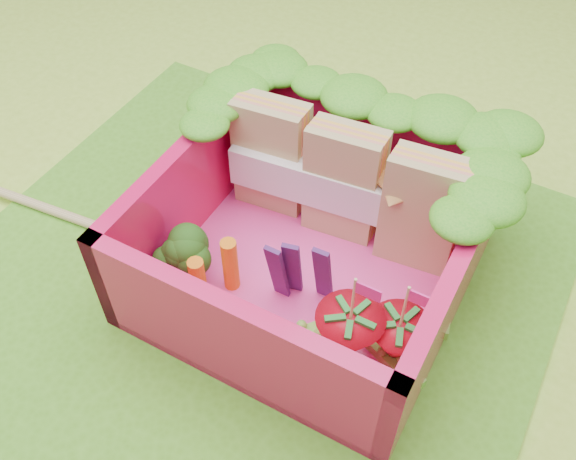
# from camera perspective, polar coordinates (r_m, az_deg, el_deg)

# --- Properties ---
(ground) EXTENTS (14.00, 14.00, 0.00)m
(ground) POSITION_cam_1_polar(r_m,az_deg,el_deg) (2.93, -4.03, -5.44)
(ground) COLOR #9CC638
(ground) RESTS_ON ground
(placemat) EXTENTS (2.60, 2.60, 0.03)m
(placemat) POSITION_cam_1_polar(r_m,az_deg,el_deg) (2.92, -4.04, -5.27)
(placemat) COLOR #55A024
(placemat) RESTS_ON ground
(bento_floor) EXTENTS (1.30, 1.30, 0.05)m
(bento_floor) POSITION_cam_1_polar(r_m,az_deg,el_deg) (2.92, 2.06, -3.77)
(bento_floor) COLOR #F83F9E
(bento_floor) RESTS_ON placemat
(bento_box) EXTENTS (1.30, 1.30, 0.55)m
(bento_box) POSITION_cam_1_polar(r_m,az_deg,el_deg) (2.73, 2.20, -0.56)
(bento_box) COLOR #DF1251
(bento_box) RESTS_ON placemat
(lettuce_ruffle) EXTENTS (1.43, 0.83, 0.11)m
(lettuce_ruffle) POSITION_cam_1_polar(r_m,az_deg,el_deg) (2.81, 6.89, 10.27)
(lettuce_ruffle) COLOR #2D961B
(lettuce_ruffle) RESTS_ON bento_box
(sandwich_stack) EXTENTS (1.08, 0.27, 0.58)m
(sandwich_stack) POSITION_cam_1_polar(r_m,az_deg,el_deg) (2.87, 5.08, 4.14)
(sandwich_stack) COLOR tan
(sandwich_stack) RESTS_ON bento_floor
(broccoli) EXTENTS (0.33, 0.33, 0.25)m
(broccoli) POSITION_cam_1_polar(r_m,az_deg,el_deg) (2.77, -9.72, -1.89)
(broccoli) COLOR #5C8E45
(broccoli) RESTS_ON bento_floor
(carrot_sticks) EXTENTS (0.15, 0.20, 0.29)m
(carrot_sticks) POSITION_cam_1_polar(r_m,az_deg,el_deg) (2.74, -6.47, -3.72)
(carrot_sticks) COLOR orange
(carrot_sticks) RESTS_ON bento_floor
(purple_wedges) EXTENTS (0.24, 0.10, 0.38)m
(purple_wedges) POSITION_cam_1_polar(r_m,az_deg,el_deg) (2.65, 0.87, -3.70)
(purple_wedges) COLOR #38164F
(purple_wedges) RESTS_ON bento_floor
(strawberry_left) EXTENTS (0.27, 0.27, 0.51)m
(strawberry_left) POSITION_cam_1_polar(r_m,az_deg,el_deg) (2.54, 5.38, -9.40)
(strawberry_left) COLOR red
(strawberry_left) RESTS_ON bento_floor
(strawberry_right) EXTENTS (0.25, 0.25, 0.49)m
(strawberry_right) POSITION_cam_1_polar(r_m,az_deg,el_deg) (2.56, 9.62, -9.76)
(strawberry_right) COLOR red
(strawberry_right) RESTS_ON bento_floor
(snap_peas) EXTENTS (0.63, 0.47, 0.05)m
(snap_peas) POSITION_cam_1_polar(r_m,az_deg,el_deg) (2.68, 7.34, -9.49)
(snap_peas) COLOR #6BB83A
(snap_peas) RESTS_ON bento_floor
(chopsticks) EXTENTS (2.06, 0.24, 0.04)m
(chopsticks) POSITION_cam_1_polar(r_m,az_deg,el_deg) (3.30, -18.19, 0.89)
(chopsticks) COLOR tan
(chopsticks) RESTS_ON placemat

